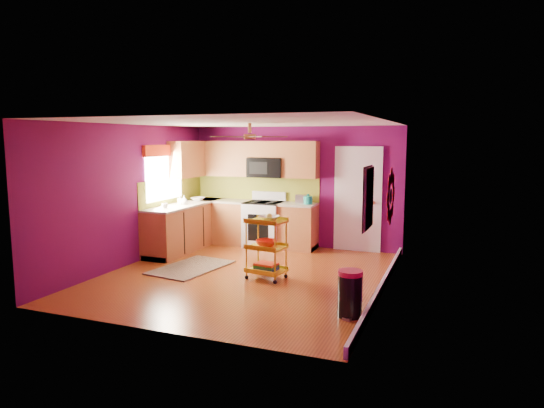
% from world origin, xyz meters
% --- Properties ---
extents(ground, '(5.00, 5.00, 0.00)m').
position_xyz_m(ground, '(0.00, 0.00, 0.00)').
color(ground, brown).
rests_on(ground, ground).
extents(room_envelope, '(4.54, 5.04, 2.52)m').
position_xyz_m(room_envelope, '(0.03, 0.00, 1.63)').
color(room_envelope, '#5F0A4E').
rests_on(room_envelope, ground).
extents(lower_cabinets, '(2.81, 2.31, 0.94)m').
position_xyz_m(lower_cabinets, '(-1.35, 1.82, 0.43)').
color(lower_cabinets, brown).
rests_on(lower_cabinets, ground).
extents(electric_range, '(0.76, 0.66, 1.13)m').
position_xyz_m(electric_range, '(-0.55, 2.17, 0.48)').
color(electric_range, white).
rests_on(electric_range, ground).
extents(upper_cabinetry, '(2.80, 2.30, 1.26)m').
position_xyz_m(upper_cabinetry, '(-1.24, 2.17, 1.80)').
color(upper_cabinetry, brown).
rests_on(upper_cabinetry, ground).
extents(left_window, '(0.08, 1.35, 1.08)m').
position_xyz_m(left_window, '(-2.22, 1.05, 1.74)').
color(left_window, white).
rests_on(left_window, ground).
extents(panel_door, '(0.95, 0.11, 2.15)m').
position_xyz_m(panel_door, '(1.35, 2.47, 1.02)').
color(panel_door, white).
rests_on(panel_door, ground).
extents(right_wall_art, '(0.04, 2.74, 1.04)m').
position_xyz_m(right_wall_art, '(2.23, -0.34, 1.44)').
color(right_wall_art, black).
rests_on(right_wall_art, ground).
extents(ceiling_fan, '(1.01, 1.01, 0.26)m').
position_xyz_m(ceiling_fan, '(0.00, 0.20, 2.29)').
color(ceiling_fan, '#BF8C3F').
rests_on(ceiling_fan, ground).
extents(shag_rug, '(1.10, 1.58, 0.02)m').
position_xyz_m(shag_rug, '(-1.09, 0.09, 0.01)').
color(shag_rug, black).
rests_on(shag_rug, ground).
extents(rolling_cart, '(0.65, 0.51, 1.07)m').
position_xyz_m(rolling_cart, '(0.39, -0.03, 0.55)').
color(rolling_cart, gold).
rests_on(rolling_cart, ground).
extents(trash_can, '(0.39, 0.39, 0.60)m').
position_xyz_m(trash_can, '(1.99, -1.21, 0.30)').
color(trash_can, black).
rests_on(trash_can, ground).
extents(teal_kettle, '(0.18, 0.18, 0.21)m').
position_xyz_m(teal_kettle, '(0.40, 2.19, 1.02)').
color(teal_kettle, '#149987').
rests_on(teal_kettle, lower_cabinets).
extents(toaster, '(0.22, 0.15, 0.18)m').
position_xyz_m(toaster, '(0.24, 2.24, 1.03)').
color(toaster, beige).
rests_on(toaster, lower_cabinets).
extents(soap_bottle_a, '(0.08, 0.08, 0.18)m').
position_xyz_m(soap_bottle_a, '(-2.00, 1.26, 1.03)').
color(soap_bottle_a, '#EA3F72').
rests_on(soap_bottle_a, lower_cabinets).
extents(soap_bottle_b, '(0.14, 0.14, 0.17)m').
position_xyz_m(soap_bottle_b, '(-1.91, 1.26, 1.03)').
color(soap_bottle_b, white).
rests_on(soap_bottle_b, lower_cabinets).
extents(counter_dish, '(0.28, 0.28, 0.07)m').
position_xyz_m(counter_dish, '(-1.96, 1.90, 0.97)').
color(counter_dish, white).
rests_on(counter_dish, lower_cabinets).
extents(counter_cup, '(0.12, 0.12, 0.09)m').
position_xyz_m(counter_cup, '(-1.97, 0.66, 0.99)').
color(counter_cup, white).
rests_on(counter_cup, lower_cabinets).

